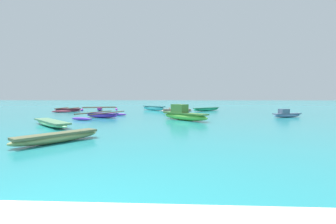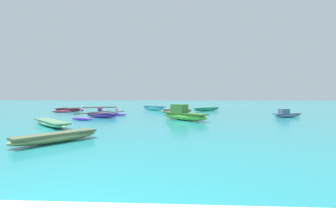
{
  "view_description": "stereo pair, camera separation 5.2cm",
  "coord_description": "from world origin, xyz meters",
  "px_view_note": "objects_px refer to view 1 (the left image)",
  "views": [
    {
      "loc": [
        1.71,
        -1.75,
        1.46
      ],
      "look_at": [
        0.81,
        17.04,
        0.25
      ],
      "focal_mm": 24.0,
      "sensor_mm": 36.0,
      "label": 1
    },
    {
      "loc": [
        1.77,
        -1.75,
        1.46
      ],
      "look_at": [
        0.81,
        17.04,
        0.25
      ],
      "focal_mm": 24.0,
      "sensor_mm": 36.0,
      "label": 2
    }
  ],
  "objects_px": {
    "moored_boat_1": "(100,109)",
    "moored_boat_0": "(58,137)",
    "moored_boat_8": "(68,110)",
    "moored_boat_9": "(154,108)",
    "moored_boat_6": "(102,115)",
    "moored_boat_4": "(286,114)",
    "moored_boat_5": "(184,115)",
    "moored_boat_2": "(51,123)",
    "moored_boat_7": "(206,109)",
    "moored_boat_3": "(177,111)"
  },
  "relations": [
    {
      "from": "moored_boat_1",
      "to": "moored_boat_4",
      "type": "xyz_separation_m",
      "value": [
        17.23,
        -8.73,
        0.06
      ]
    },
    {
      "from": "moored_boat_1",
      "to": "moored_boat_6",
      "type": "xyz_separation_m",
      "value": [
        3.65,
        -9.72,
        0.03
      ]
    },
    {
      "from": "moored_boat_1",
      "to": "moored_boat_7",
      "type": "distance_m",
      "value": 12.31
    },
    {
      "from": "moored_boat_8",
      "to": "moored_boat_9",
      "type": "distance_m",
      "value": 9.11
    },
    {
      "from": "moored_boat_2",
      "to": "moored_boat_5",
      "type": "bearing_deg",
      "value": 69.85
    },
    {
      "from": "moored_boat_4",
      "to": "moored_boat_7",
      "type": "height_order",
      "value": "moored_boat_4"
    },
    {
      "from": "moored_boat_0",
      "to": "moored_boat_8",
      "type": "height_order",
      "value": "moored_boat_8"
    },
    {
      "from": "moored_boat_3",
      "to": "moored_boat_7",
      "type": "relative_size",
      "value": 1.41
    },
    {
      "from": "moored_boat_0",
      "to": "moored_boat_3",
      "type": "height_order",
      "value": "moored_boat_3"
    },
    {
      "from": "moored_boat_4",
      "to": "moored_boat_9",
      "type": "bearing_deg",
      "value": 120.38
    },
    {
      "from": "moored_boat_1",
      "to": "moored_boat_9",
      "type": "xyz_separation_m",
      "value": [
        6.35,
        -0.13,
        0.11
      ]
    },
    {
      "from": "moored_boat_5",
      "to": "moored_boat_7",
      "type": "distance_m",
      "value": 10.48
    },
    {
      "from": "moored_boat_0",
      "to": "moored_boat_8",
      "type": "xyz_separation_m",
      "value": [
        -7.65,
        15.81,
        0.01
      ]
    },
    {
      "from": "moored_boat_7",
      "to": "moored_boat_9",
      "type": "xyz_separation_m",
      "value": [
        -5.91,
        0.96,
        0.07
      ]
    },
    {
      "from": "moored_boat_5",
      "to": "moored_boat_6",
      "type": "xyz_separation_m",
      "value": [
        -5.9,
        1.5,
        -0.17
      ]
    },
    {
      "from": "moored_boat_3",
      "to": "moored_boat_5",
      "type": "bearing_deg",
      "value": -90.26
    },
    {
      "from": "moored_boat_3",
      "to": "moored_boat_7",
      "type": "bearing_deg",
      "value": 40.05
    },
    {
      "from": "moored_boat_0",
      "to": "moored_boat_4",
      "type": "distance_m",
      "value": 15.52
    },
    {
      "from": "moored_boat_3",
      "to": "moored_boat_6",
      "type": "relative_size",
      "value": 1.02
    },
    {
      "from": "moored_boat_3",
      "to": "moored_boat_6",
      "type": "distance_m",
      "value": 7.69
    },
    {
      "from": "moored_boat_0",
      "to": "moored_boat_4",
      "type": "bearing_deg",
      "value": -14.7
    },
    {
      "from": "moored_boat_9",
      "to": "moored_boat_5",
      "type": "bearing_deg",
      "value": -27.03
    },
    {
      "from": "moored_boat_0",
      "to": "moored_boat_6",
      "type": "height_order",
      "value": "moored_boat_6"
    },
    {
      "from": "moored_boat_3",
      "to": "moored_boat_5",
      "type": "xyz_separation_m",
      "value": [
        0.51,
        -6.97,
        0.16
      ]
    },
    {
      "from": "moored_boat_4",
      "to": "moored_boat_2",
      "type": "bearing_deg",
      "value": -179.43
    },
    {
      "from": "moored_boat_2",
      "to": "moored_boat_9",
      "type": "bearing_deg",
      "value": 119.65
    },
    {
      "from": "moored_boat_2",
      "to": "moored_boat_5",
      "type": "relative_size",
      "value": 1.07
    },
    {
      "from": "moored_boat_2",
      "to": "moored_boat_8",
      "type": "bearing_deg",
      "value": 157.15
    },
    {
      "from": "moored_boat_9",
      "to": "moored_boat_2",
      "type": "bearing_deg",
      "value": -57.37
    },
    {
      "from": "moored_boat_6",
      "to": "moored_boat_8",
      "type": "height_order",
      "value": "moored_boat_6"
    },
    {
      "from": "moored_boat_4",
      "to": "moored_boat_5",
      "type": "xyz_separation_m",
      "value": [
        -7.67,
        -2.48,
        0.14
      ]
    },
    {
      "from": "moored_boat_8",
      "to": "moored_boat_9",
      "type": "bearing_deg",
      "value": 14.36
    },
    {
      "from": "moored_boat_4",
      "to": "moored_boat_6",
      "type": "height_order",
      "value": "moored_boat_4"
    },
    {
      "from": "moored_boat_7",
      "to": "moored_boat_1",
      "type": "bearing_deg",
      "value": 131.68
    },
    {
      "from": "moored_boat_8",
      "to": "moored_boat_6",
      "type": "bearing_deg",
      "value": -51.96
    },
    {
      "from": "moored_boat_2",
      "to": "moored_boat_9",
      "type": "height_order",
      "value": "moored_boat_9"
    },
    {
      "from": "moored_boat_0",
      "to": "moored_boat_7",
      "type": "xyz_separation_m",
      "value": [
        6.95,
        17.58,
        0.03
      ]
    },
    {
      "from": "moored_boat_0",
      "to": "moored_boat_7",
      "type": "bearing_deg",
      "value": 13.91
    },
    {
      "from": "moored_boat_5",
      "to": "moored_boat_9",
      "type": "height_order",
      "value": "moored_boat_5"
    },
    {
      "from": "moored_boat_0",
      "to": "moored_boat_3",
      "type": "relative_size",
      "value": 0.56
    },
    {
      "from": "moored_boat_1",
      "to": "moored_boat_0",
      "type": "bearing_deg",
      "value": -4.33
    },
    {
      "from": "moored_boat_7",
      "to": "moored_boat_0",
      "type": "bearing_deg",
      "value": -154.82
    },
    {
      "from": "moored_boat_2",
      "to": "moored_boat_4",
      "type": "bearing_deg",
      "value": 65.71
    },
    {
      "from": "moored_boat_0",
      "to": "moored_boat_2",
      "type": "xyz_separation_m",
      "value": [
        -2.62,
        4.11,
        -0.02
      ]
    },
    {
      "from": "moored_boat_7",
      "to": "moored_boat_9",
      "type": "distance_m",
      "value": 5.99
    },
    {
      "from": "moored_boat_8",
      "to": "moored_boat_9",
      "type": "xyz_separation_m",
      "value": [
        8.69,
        2.74,
        0.09
      ]
    },
    {
      "from": "moored_boat_1",
      "to": "moored_boat_9",
      "type": "bearing_deg",
      "value": 68.66
    },
    {
      "from": "moored_boat_2",
      "to": "moored_boat_3",
      "type": "bearing_deg",
      "value": 102.23
    },
    {
      "from": "moored_boat_3",
      "to": "moored_boat_9",
      "type": "distance_m",
      "value": 4.92
    },
    {
      "from": "moored_boat_6",
      "to": "moored_boat_7",
      "type": "xyz_separation_m",
      "value": [
        8.61,
        8.63,
        0.02
      ]
    }
  ]
}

